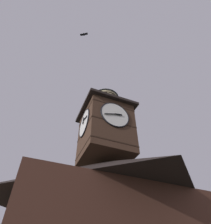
# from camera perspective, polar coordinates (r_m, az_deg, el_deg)

# --- Properties ---
(building_main) EXTENTS (11.88, 10.42, 8.65)m
(building_main) POSITION_cam_1_polar(r_m,az_deg,el_deg) (13.93, 0.48, -29.44)
(building_main) COLOR #48291F
(building_main) RESTS_ON ground_plane
(clock_tower) EXTENTS (4.45, 4.45, 7.90)m
(clock_tower) POSITION_cam_1_polar(r_m,az_deg,el_deg) (17.08, -0.00, -4.16)
(clock_tower) COLOR #422B1E
(clock_tower) RESTS_ON building_main
(pine_tree_behind) EXTENTS (5.79, 5.79, 18.42)m
(pine_tree_behind) POSITION_cam_1_polar(r_m,az_deg,el_deg) (21.15, -2.12, -25.28)
(pine_tree_behind) COLOR #473323
(pine_tree_behind) RESTS_ON ground_plane
(moon) EXTENTS (1.45, 1.45, 1.45)m
(moon) POSITION_cam_1_polar(r_m,az_deg,el_deg) (51.77, 5.46, -26.40)
(moon) COLOR silver
(flying_bird_high) EXTENTS (0.68, 0.54, 0.14)m
(flying_bird_high) POSITION_cam_1_polar(r_m,az_deg,el_deg) (19.31, -6.20, 21.29)
(flying_bird_high) COLOR black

